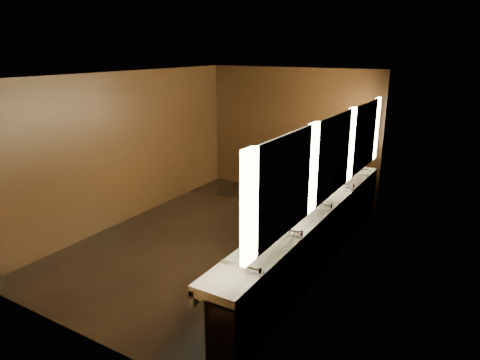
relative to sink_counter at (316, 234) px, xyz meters
name	(u,v)px	position (x,y,z in m)	size (l,w,h in m)	color
floor	(218,239)	(-1.79, 0.00, -0.50)	(6.00, 6.00, 0.00)	black
ceiling	(215,74)	(-1.79, 0.00, 2.30)	(4.00, 6.00, 0.02)	#2D2D2B
wall_back	(291,132)	(-1.79, 3.00, 0.90)	(4.00, 0.02, 2.80)	black
wall_front	(62,222)	(-1.79, -3.00, 0.90)	(4.00, 0.02, 2.80)	black
wall_left	(128,147)	(-3.79, 0.00, 0.90)	(0.02, 6.00, 2.80)	black
wall_right	(333,179)	(0.21, 0.00, 0.90)	(0.02, 6.00, 2.80)	black
sink_counter	(316,234)	(0.00, 0.00, 0.00)	(0.55, 5.40, 1.01)	black
mirror_band	(334,155)	(0.19, 0.00, 1.25)	(0.06, 5.03, 1.15)	#FFEFB7
person	(267,219)	(-0.63, -0.42, 0.26)	(0.55, 0.36, 1.51)	#9AE0E6
trash_bin	(241,302)	(-0.22, -1.87, -0.20)	(0.38, 0.38, 0.58)	black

